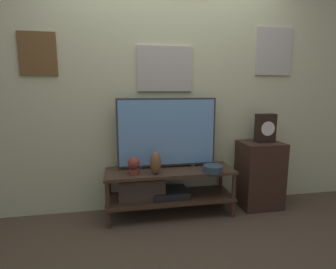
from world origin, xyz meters
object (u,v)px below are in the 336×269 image
television (167,133)px  vase_wide_bowl (213,169)px  decorative_bust (134,165)px  mantel_clock (265,128)px  vase_urn_stoneware (156,163)px

television → vase_wide_bowl: 0.59m
decorative_bust → television: bearing=26.1°
decorative_bust → mantel_clock: bearing=4.9°
vase_urn_stoneware → mantel_clock: (1.22, 0.14, 0.29)m
vase_urn_stoneware → vase_wide_bowl: bearing=-3.9°
vase_urn_stoneware → mantel_clock: bearing=6.8°
television → vase_urn_stoneware: size_ratio=4.63×
vase_wide_bowl → mantel_clock: 0.77m
television → mantel_clock: (1.07, -0.05, 0.03)m
television → decorative_bust: size_ratio=5.94×
vase_wide_bowl → decorative_bust: bearing=175.5°
television → mantel_clock: bearing=-2.8°
vase_wide_bowl → mantel_clock: (0.65, 0.18, 0.36)m
mantel_clock → decorative_bust: bearing=-175.1°
vase_urn_stoneware → mantel_clock: size_ratio=0.72×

